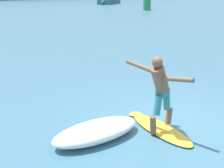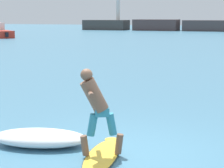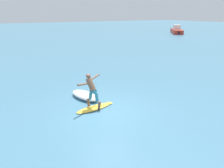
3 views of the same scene
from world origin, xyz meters
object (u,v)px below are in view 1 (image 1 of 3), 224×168
surfboard (160,129)px  channel_marker_buoy (147,3)px  fishing_boat_near_jetty (109,0)px  surfer (160,87)px

surfboard → channel_marker_buoy: 32.96m
fishing_boat_near_jetty → channel_marker_buoy: size_ratio=2.82×
surfboard → fishing_boat_near_jetty: fishing_boat_near_jetty is taller
surfboard → fishing_boat_near_jetty: (16.15, 42.45, 0.53)m
fishing_boat_near_jetty → channel_marker_buoy: bearing=-91.9°
surfboard → channel_marker_buoy: (15.70, 28.97, 0.77)m
surfboard → fishing_boat_near_jetty: 45.42m
surfer → channel_marker_buoy: 33.07m
channel_marker_buoy → surfer: bearing=-118.5°
fishing_boat_near_jetty → surfer: bearing=-110.9°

